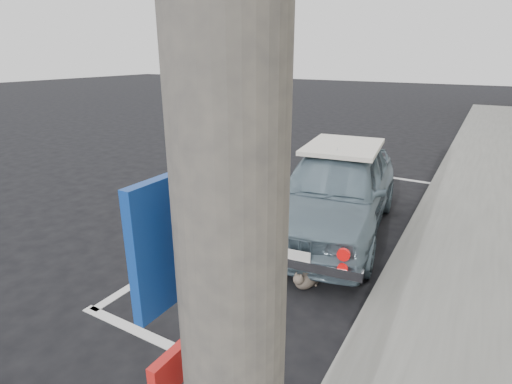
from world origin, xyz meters
TOP-DOWN VIEW (x-y plane):
  - ground at (0.00, 0.00)m, footprint 80.00×80.00m
  - sidewalk at (3.20, 2.00)m, footprint 2.80×40.00m
  - pline_rear at (0.50, -0.50)m, footprint 3.00×0.12m
  - pline_front at (0.50, 6.50)m, footprint 3.00×0.12m
  - pline_side at (-0.90, 3.00)m, footprint 0.12×7.00m
  - retro_coupe at (0.69, 3.05)m, footprint 2.14×4.27m
  - cat at (1.01, 1.16)m, footprint 0.30×0.50m

SIDE VIEW (x-z plane):
  - ground at x=0.00m, z-range 0.00..0.00m
  - pline_rear at x=0.50m, z-range 0.00..0.01m
  - pline_front at x=0.50m, z-range 0.00..0.01m
  - pline_side at x=-0.90m, z-range 0.00..0.01m
  - sidewalk at x=3.20m, z-range 0.00..0.15m
  - cat at x=1.01m, z-range -0.01..0.26m
  - retro_coupe at x=0.69m, z-range 0.01..1.40m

